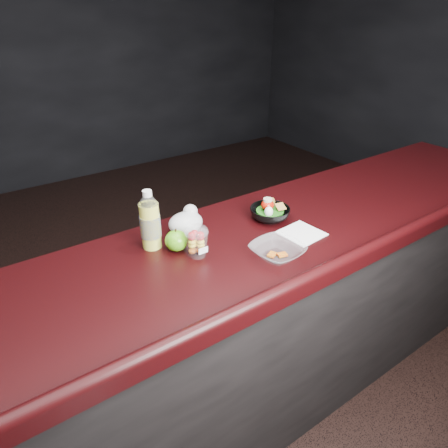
{
  "coord_description": "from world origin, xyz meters",
  "views": [
    {
      "loc": [
        -0.7,
        -0.81,
        1.87
      ],
      "look_at": [
        0.1,
        0.34,
        1.1
      ],
      "focal_mm": 32.0,
      "sensor_mm": 36.0,
      "label": 1
    }
  ],
  "objects_px": {
    "green_apple": "(176,241)",
    "fruit_cup": "(197,240)",
    "snack_bowl": "(270,213)",
    "takeout_bowl": "(277,251)",
    "lemonade_bottle": "(150,224)"
  },
  "relations": [
    {
      "from": "snack_bowl",
      "to": "takeout_bowl",
      "type": "height_order",
      "value": "snack_bowl"
    },
    {
      "from": "lemonade_bottle",
      "to": "takeout_bowl",
      "type": "relative_size",
      "value": 1.12
    },
    {
      "from": "green_apple",
      "to": "snack_bowl",
      "type": "height_order",
      "value": "snack_bowl"
    },
    {
      "from": "green_apple",
      "to": "fruit_cup",
      "type": "bearing_deg",
      "value": -60.59
    },
    {
      "from": "green_apple",
      "to": "takeout_bowl",
      "type": "height_order",
      "value": "green_apple"
    },
    {
      "from": "lemonade_bottle",
      "to": "green_apple",
      "type": "height_order",
      "value": "lemonade_bottle"
    },
    {
      "from": "fruit_cup",
      "to": "snack_bowl",
      "type": "height_order",
      "value": "fruit_cup"
    },
    {
      "from": "lemonade_bottle",
      "to": "takeout_bowl",
      "type": "distance_m",
      "value": 0.5
    },
    {
      "from": "lemonade_bottle",
      "to": "snack_bowl",
      "type": "xyz_separation_m",
      "value": [
        0.54,
        -0.09,
        -0.07
      ]
    },
    {
      "from": "fruit_cup",
      "to": "snack_bowl",
      "type": "relative_size",
      "value": 0.72
    },
    {
      "from": "green_apple",
      "to": "snack_bowl",
      "type": "xyz_separation_m",
      "value": [
        0.47,
        -0.01,
        -0.01
      ]
    },
    {
      "from": "lemonade_bottle",
      "to": "green_apple",
      "type": "bearing_deg",
      "value": -48.55
    },
    {
      "from": "lemonade_bottle",
      "to": "fruit_cup",
      "type": "xyz_separation_m",
      "value": [
        0.11,
        -0.16,
        -0.04
      ]
    },
    {
      "from": "lemonade_bottle",
      "to": "snack_bowl",
      "type": "distance_m",
      "value": 0.55
    },
    {
      "from": "fruit_cup",
      "to": "green_apple",
      "type": "relative_size",
      "value": 1.38
    }
  ]
}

